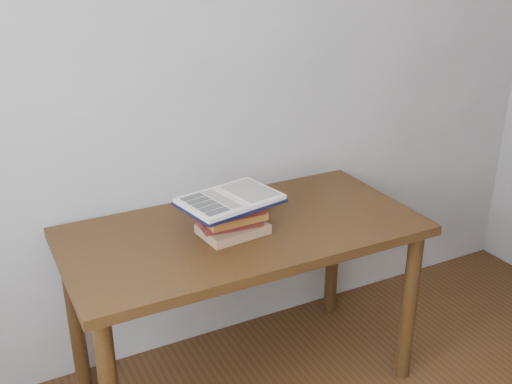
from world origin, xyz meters
TOP-DOWN VIEW (x-y plane):
  - desk at (-0.01, 1.38)m, footprint 1.33×0.66m
  - book_stack at (-0.07, 1.36)m, footprint 0.25×0.19m
  - open_book at (-0.08, 1.36)m, footprint 0.38×0.30m

SIDE VIEW (x-z plane):
  - desk at x=-0.01m, z-range 0.26..0.97m
  - book_stack at x=-0.07m, z-range 0.71..0.83m
  - open_book at x=-0.08m, z-range 0.83..0.86m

